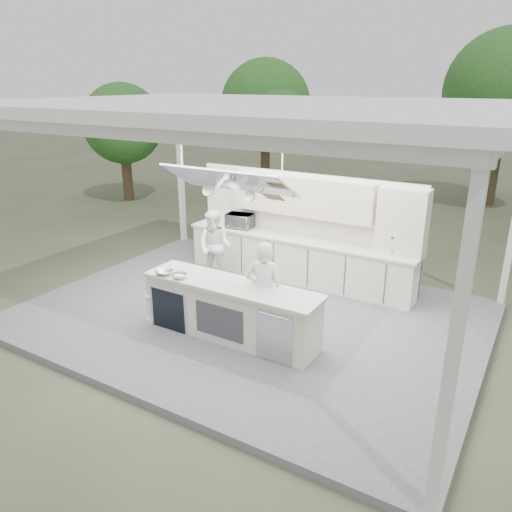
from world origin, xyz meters
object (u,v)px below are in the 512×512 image
Objects in this scene: demo_island at (230,310)px; back_counter at (297,259)px; sous_chef at (215,247)px; head_chef at (264,292)px.

demo_island is 0.61× the size of back_counter.
back_counter is 3.32× the size of sous_chef.
sous_chef is (-1.64, 1.87, 0.29)m from demo_island.
demo_island is 2.03× the size of sous_chef.
demo_island and back_counter have the same top height.
head_chef reaches higher than demo_island.
back_counter is 1.76m from sous_chef.
back_counter is at bearing -97.95° from head_chef.
sous_chef is (-2.16, 1.66, -0.08)m from head_chef.
sous_chef is at bearing 131.22° from demo_island.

